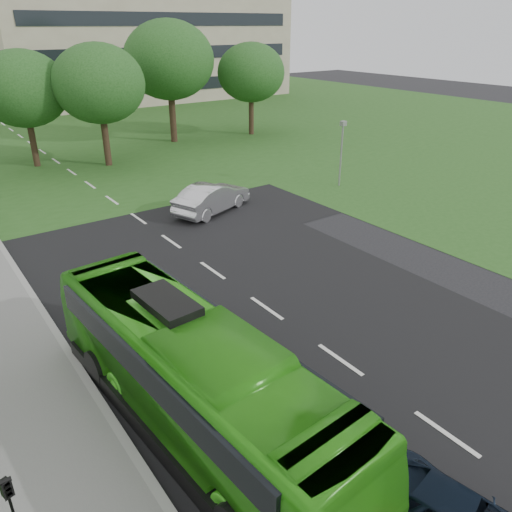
# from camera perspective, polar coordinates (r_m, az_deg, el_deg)

# --- Properties ---
(ground) EXTENTS (160.00, 160.00, 0.00)m
(ground) POSITION_cam_1_polar(r_m,az_deg,el_deg) (18.01, 5.09, -8.65)
(ground) COLOR black
(ground) RESTS_ON ground
(street_surfaces) EXTENTS (120.00, 120.00, 0.15)m
(street_surfaces) POSITION_cam_1_polar(r_m,az_deg,el_deg) (36.64, -19.38, 7.88)
(street_surfaces) COLOR black
(street_surfaces) RESTS_ON ground
(office_building) EXTENTS (40.10, 20.10, 25.00)m
(office_building) POSITION_cam_1_polar(r_m,az_deg,el_deg) (79.86, -13.63, 26.23)
(office_building) COLOR tan
(office_building) RESTS_ON ground
(tree_park_b) EXTENTS (6.42, 6.42, 8.42)m
(tree_park_b) POSITION_cam_1_polar(r_m,az_deg,el_deg) (41.57, -25.07, 16.91)
(tree_park_b) COLOR black
(tree_park_b) RESTS_ON ground
(tree_park_c) EXTENTS (6.66, 6.66, 8.85)m
(tree_park_c) POSITION_cam_1_polar(r_m,az_deg,el_deg) (39.91, -17.53, 18.25)
(tree_park_c) COLOR black
(tree_park_c) RESTS_ON ground
(tree_park_d) EXTENTS (7.90, 7.90, 10.44)m
(tree_park_d) POSITION_cam_1_polar(r_m,az_deg,el_deg) (47.28, -9.94, 21.18)
(tree_park_d) COLOR black
(tree_park_d) RESTS_ON ground
(tree_park_e) EXTENTS (6.36, 6.36, 8.48)m
(tree_park_e) POSITION_cam_1_polar(r_m,az_deg,el_deg) (50.18, -0.56, 20.22)
(tree_park_e) COLOR black
(tree_park_e) RESTS_ON ground
(bus) EXTENTS (3.48, 11.68, 3.21)m
(bus) POSITION_cam_1_polar(r_m,az_deg,el_deg) (13.48, -7.10, -13.49)
(bus) COLOR green
(bus) RESTS_ON ground
(sedan) EXTENTS (5.46, 3.49, 1.70)m
(sedan) POSITION_cam_1_polar(r_m,az_deg,el_deg) (29.06, -5.07, 6.65)
(sedan) COLOR silver
(sedan) RESTS_ON ground
(camera_pole) EXTENTS (0.44, 0.41, 4.29)m
(camera_pole) POSITION_cam_1_polar(r_m,az_deg,el_deg) (33.90, 9.77, 12.42)
(camera_pole) COLOR gray
(camera_pole) RESTS_ON ground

